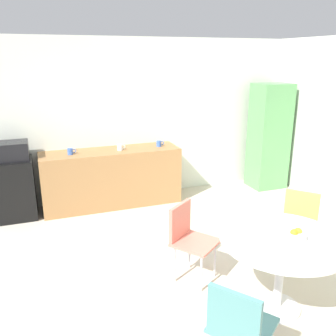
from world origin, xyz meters
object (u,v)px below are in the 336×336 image
at_px(chair_olive, 299,219).
at_px(mug_white, 120,147).
at_px(chair_teal, 238,323).
at_px(fruit_bowl, 293,235).
at_px(mug_red, 70,151).
at_px(microwave, 11,151).
at_px(round_table, 282,251).
at_px(chair_coral, 188,233).
at_px(locker_cabinet, 269,137).
at_px(mini_fridge, 16,189).
at_px(mug_green, 159,144).

relative_size(chair_olive, mug_white, 6.43).
distance_m(chair_teal, fruit_bowl, 1.04).
relative_size(chair_teal, mug_red, 6.43).
distance_m(microwave, chair_olive, 3.96).
height_order(round_table, chair_coral, chair_coral).
bearing_deg(chair_olive, fruit_bowl, -133.50).
relative_size(locker_cabinet, chair_teal, 2.24).
bearing_deg(chair_olive, chair_teal, -140.79).
bearing_deg(microwave, chair_coral, -52.26).
bearing_deg(round_table, chair_olive, 41.90).
bearing_deg(mini_fridge, chair_olive, -37.94).
bearing_deg(locker_cabinet, round_table, -122.55).
xyz_separation_m(round_table, mug_green, (-0.14, 3.06, 0.33)).
height_order(mini_fridge, fruit_bowl, mini_fridge).
relative_size(locker_cabinet, round_table, 1.64).
distance_m(chair_olive, mug_red, 3.32).
height_order(chair_olive, fruit_bowl, fruit_bowl).
distance_m(fruit_bowl, mug_white, 3.19).
bearing_deg(mini_fridge, microwave, 0.00).
height_order(chair_teal, fruit_bowl, fruit_bowl).
distance_m(mini_fridge, microwave, 0.57).
height_order(microwave, round_table, microwave).
height_order(chair_olive, mug_red, mug_red).
height_order(microwave, mug_green, microwave).
bearing_deg(chair_teal, locker_cabinet, 52.93).
bearing_deg(mug_white, round_table, -75.25).
distance_m(microwave, mug_white, 1.57).
xyz_separation_m(mini_fridge, chair_teal, (1.57, -3.66, 0.08)).
bearing_deg(locker_cabinet, mug_red, 179.06).
height_order(microwave, mug_red, microwave).
distance_m(chair_olive, chair_coral, 1.33).
relative_size(mini_fridge, mug_green, 6.85).
bearing_deg(mug_red, fruit_bowl, -62.34).
distance_m(mini_fridge, mug_red, 0.96).
height_order(round_table, mug_white, mug_white).
relative_size(chair_teal, fruit_bowl, 3.51).
xyz_separation_m(mini_fridge, locker_cabinet, (4.26, -0.10, 0.49)).
bearing_deg(microwave, fruit_bowl, -52.09).
relative_size(mini_fridge, microwave, 1.84).
height_order(locker_cabinet, chair_olive, locker_cabinet).
bearing_deg(chair_coral, mug_green, 78.81).
bearing_deg(locker_cabinet, mini_fridge, 178.66).
bearing_deg(chair_coral, locker_cabinet, 41.29).
relative_size(chair_coral, fruit_bowl, 3.51).
distance_m(chair_teal, mug_white, 3.63).
bearing_deg(microwave, mug_red, -3.05).
xyz_separation_m(mug_green, mug_red, (-1.40, -0.03, 0.00)).
bearing_deg(round_table, chair_coral, 127.16).
xyz_separation_m(microwave, chair_coral, (1.77, -2.29, -0.49)).
height_order(mini_fridge, microwave, microwave).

